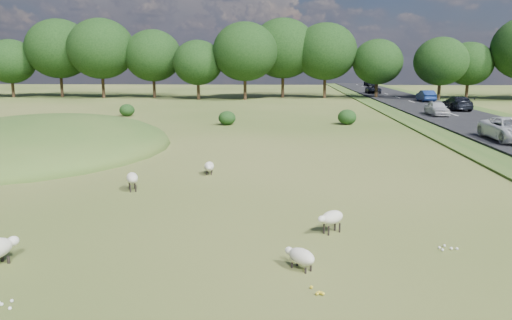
{
  "coord_description": "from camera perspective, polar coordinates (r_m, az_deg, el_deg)",
  "views": [
    {
      "loc": [
        3.14,
        -17.98,
        5.35
      ],
      "look_at": [
        2.0,
        4.0,
        1.0
      ],
      "focal_mm": 35.0,
      "sensor_mm": 36.0,
      "label": 1
    }
  ],
  "objects": [
    {
      "name": "car_3",
      "position": [
        84.74,
        13.25,
        7.87
      ],
      "size": [
        2.06,
        4.47,
        1.24
      ],
      "primitive_type": "imported",
      "color": "black",
      "rests_on": "road"
    },
    {
      "name": "car_6",
      "position": [
        69.11,
        18.85,
        6.97
      ],
      "size": [
        1.53,
        4.4,
        1.45
      ],
      "primitive_type": "imported",
      "rotation": [
        0.0,
        0.0,
        3.14
      ],
      "color": "navy",
      "rests_on": "road"
    },
    {
      "name": "treeline",
      "position": [
        73.54,
        -0.32,
        12.14
      ],
      "size": [
        96.28,
        14.66,
        11.7
      ],
      "color": "black",
      "rests_on": "ground"
    },
    {
      "name": "mound",
      "position": [
        34.0,
        -23.52,
        1.2
      ],
      "size": [
        16.0,
        20.0,
        4.0
      ],
      "primitive_type": "ellipsoid",
      "color": "#33561E",
      "rests_on": "ground"
    },
    {
      "name": "car_1",
      "position": [
        110.06,
        12.92,
        8.65
      ],
      "size": [
        2.1,
        5.17,
        1.5
      ],
      "primitive_type": "imported",
      "rotation": [
        0.0,
        0.0,
        3.14
      ],
      "color": "black",
      "rests_on": "road"
    },
    {
      "name": "shrubs",
      "position": [
        45.09,
        -2.12,
        5.17
      ],
      "size": [
        22.55,
        7.93,
        1.31
      ],
      "color": "black",
      "rests_on": "ground"
    },
    {
      "name": "sheep_1",
      "position": [
        16.02,
        8.62,
        -6.54
      ],
      "size": [
        0.99,
        0.89,
        0.73
      ],
      "rotation": [
        0.0,
        0.0,
        3.83
      ],
      "color": "beige",
      "rests_on": "ground"
    },
    {
      "name": "ground",
      "position": [
        38.48,
        -1.75,
        3.19
      ],
      "size": [
        160.0,
        160.0,
        0.0
      ],
      "primitive_type": "plane",
      "color": "#35531A",
      "rests_on": "ground"
    },
    {
      "name": "car_4",
      "position": [
        36.61,
        27.1,
        3.15
      ],
      "size": [
        2.52,
        5.46,
        1.52
      ],
      "primitive_type": "imported",
      "color": "white",
      "rests_on": "road"
    },
    {
      "name": "car_2",
      "position": [
        57.83,
        22.01,
        6.07
      ],
      "size": [
        2.1,
        5.17,
        1.5
      ],
      "primitive_type": "imported",
      "rotation": [
        0.0,
        0.0,
        3.14
      ],
      "color": "black",
      "rests_on": "road"
    },
    {
      "name": "road",
      "position": [
        51.12,
        22.27,
        4.49
      ],
      "size": [
        8.0,
        150.0,
        0.25
      ],
      "primitive_type": "cube",
      "color": "black",
      "rests_on": "ground"
    },
    {
      "name": "sheep_5",
      "position": [
        13.31,
        5.13,
        -10.89
      ],
      "size": [
        0.93,
        0.92,
        0.57
      ],
      "rotation": [
        0.0,
        0.0,
        2.36
      ],
      "color": "beige",
      "rests_on": "ground"
    },
    {
      "name": "sheep_3",
      "position": [
        24.15,
        -5.38,
        -0.74
      ],
      "size": [
        0.53,
        1.06,
        0.6
      ],
      "rotation": [
        0.0,
        0.0,
        4.8
      ],
      "color": "beige",
      "rests_on": "ground"
    },
    {
      "name": "car_7",
      "position": [
        51.35,
        19.99,
        5.58
      ],
      "size": [
        1.61,
        4.01,
        1.37
      ],
      "primitive_type": "imported",
      "color": "silver",
      "rests_on": "road"
    },
    {
      "name": "sheep_0",
      "position": [
        21.61,
        -13.97,
        -2.01
      ],
      "size": [
        0.75,
        1.12,
        0.78
      ],
      "rotation": [
        0.0,
        0.0,
        1.92
      ],
      "color": "beige",
      "rests_on": "ground"
    }
  ]
}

